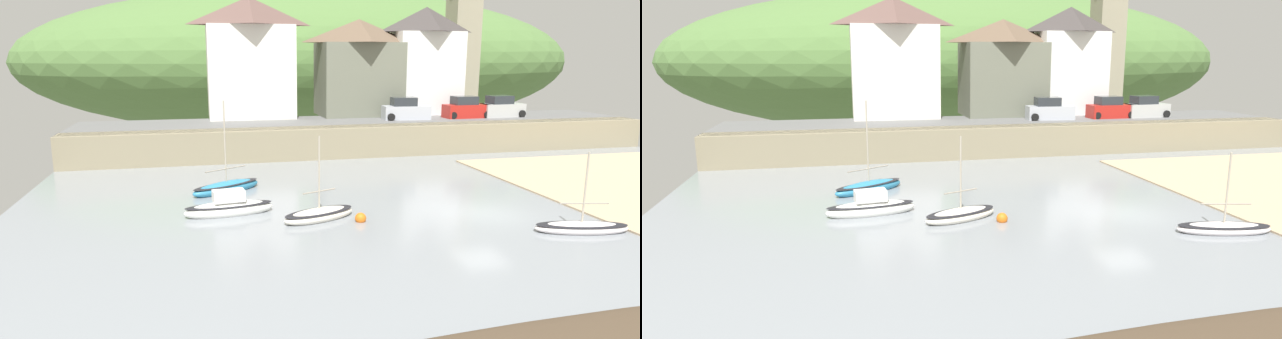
% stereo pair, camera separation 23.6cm
% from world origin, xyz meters
% --- Properties ---
extents(quay_seawall, '(48.00, 9.40, 2.40)m').
position_xyz_m(quay_seawall, '(0.00, 17.50, 1.36)').
color(quay_seawall, gray).
rests_on(quay_seawall, ground).
extents(hillside_backdrop, '(80.00, 44.00, 20.23)m').
position_xyz_m(hillside_backdrop, '(2.23, 55.20, 7.08)').
color(hillside_backdrop, '#51763B').
rests_on(hillside_backdrop, ground).
extents(waterfront_building_left, '(7.86, 5.08, 10.57)m').
position_xyz_m(waterfront_building_left, '(-9.26, 25.20, 7.78)').
color(waterfront_building_left, white).
rests_on(waterfront_building_left, ground).
extents(waterfront_building_centre, '(7.78, 5.66, 8.81)m').
position_xyz_m(waterfront_building_centre, '(0.85, 25.20, 6.88)').
color(waterfront_building_centre, slate).
rests_on(waterfront_building_centre, ground).
extents(waterfront_building_right, '(6.68, 4.65, 10.03)m').
position_xyz_m(waterfront_building_right, '(7.50, 25.20, 7.52)').
color(waterfront_building_right, white).
rests_on(waterfront_building_right, ground).
extents(church_with_spire, '(3.00, 3.00, 16.58)m').
position_xyz_m(church_with_spire, '(13.38, 29.20, 10.94)').
color(church_with_spire, gray).
rests_on(church_with_spire, ground).
extents(sailboat_far_left, '(4.46, 2.15, 3.85)m').
position_xyz_m(sailboat_far_left, '(2.87, -3.61, 0.21)').
color(sailboat_far_left, silver).
rests_on(sailboat_far_left, ground).
extents(sailboat_white_hull, '(4.65, 1.83, 1.47)m').
position_xyz_m(sailboat_white_hull, '(-12.70, 2.75, 0.36)').
color(sailboat_white_hull, white).
rests_on(sailboat_white_hull, ground).
extents(dinghy_open_wooden, '(4.19, 2.75, 4.31)m').
position_xyz_m(dinghy_open_wooden, '(-8.42, 0.94, 0.24)').
color(dinghy_open_wooden, silver).
rests_on(dinghy_open_wooden, ground).
extents(sailboat_tall_mast, '(4.54, 3.49, 5.57)m').
position_xyz_m(sailboat_tall_mast, '(-12.57, 7.52, 0.27)').
color(sailboat_tall_mast, teal).
rests_on(sailboat_tall_mast, ground).
extents(parked_car_near_slipway, '(4.23, 2.06, 1.95)m').
position_xyz_m(parked_car_near_slipway, '(3.86, 20.70, 3.20)').
color(parked_car_near_slipway, '#B2B8C3').
rests_on(parked_car_near_slipway, ground).
extents(parked_car_by_wall, '(4.15, 1.83, 1.95)m').
position_xyz_m(parked_car_by_wall, '(9.68, 20.70, 3.20)').
color(parked_car_by_wall, red).
rests_on(parked_car_by_wall, ground).
extents(parked_car_end_of_row, '(4.22, 2.03, 1.95)m').
position_xyz_m(parked_car_end_of_row, '(13.22, 20.70, 3.20)').
color(parked_car_end_of_row, '#B5B7B6').
rests_on(parked_car_end_of_row, ground).
extents(mooring_buoy, '(0.55, 0.55, 0.55)m').
position_xyz_m(mooring_buoy, '(-6.54, 0.11, 0.17)').
color(mooring_buoy, orange).
rests_on(mooring_buoy, ground).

